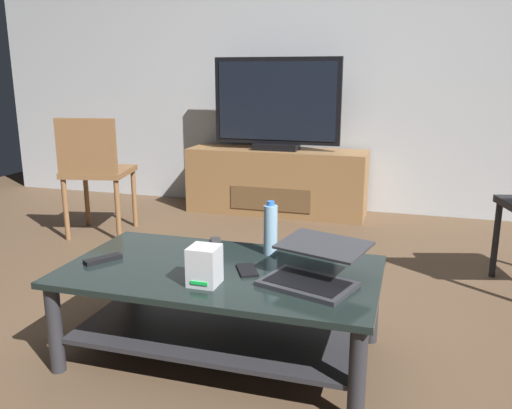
{
  "coord_description": "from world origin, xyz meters",
  "views": [
    {
      "loc": [
        0.72,
        -2.06,
        1.16
      ],
      "look_at": [
        0.0,
        0.33,
        0.54
      ],
      "focal_mm": 36.96,
      "sensor_mm": 36.0,
      "label": 1
    }
  ],
  "objects_px": {
    "tv_remote": "(103,259)",
    "coffee_table": "(222,295)",
    "side_chair": "(95,168)",
    "laptop": "(314,268)",
    "cell_phone": "(247,270)",
    "soundbar_remote": "(217,244)",
    "router_box": "(205,266)",
    "television": "(277,106)",
    "water_bottle_near": "(271,229)",
    "media_cabinet": "(277,181)"
  },
  "relations": [
    {
      "from": "tv_remote",
      "to": "coffee_table",
      "type": "bearing_deg",
      "value": 39.48
    },
    {
      "from": "side_chair",
      "to": "laptop",
      "type": "bearing_deg",
      "value": -36.63
    },
    {
      "from": "cell_phone",
      "to": "tv_remote",
      "type": "bearing_deg",
      "value": 158.29
    },
    {
      "from": "side_chair",
      "to": "soundbar_remote",
      "type": "xyz_separation_m",
      "value": [
        1.34,
        -1.07,
        -0.11
      ]
    },
    {
      "from": "laptop",
      "to": "router_box",
      "type": "height_order",
      "value": "router_box"
    },
    {
      "from": "television",
      "to": "cell_phone",
      "type": "bearing_deg",
      "value": -78.25
    },
    {
      "from": "television",
      "to": "router_box",
      "type": "xyz_separation_m",
      "value": [
        0.38,
        -2.52,
        -0.44
      ]
    },
    {
      "from": "coffee_table",
      "to": "cell_phone",
      "type": "height_order",
      "value": "cell_phone"
    },
    {
      "from": "cell_phone",
      "to": "water_bottle_near",
      "type": "bearing_deg",
      "value": 54.01
    },
    {
      "from": "media_cabinet",
      "to": "television",
      "type": "distance_m",
      "value": 0.64
    },
    {
      "from": "laptop",
      "to": "water_bottle_near",
      "type": "height_order",
      "value": "water_bottle_near"
    },
    {
      "from": "media_cabinet",
      "to": "cell_phone",
      "type": "height_order",
      "value": "media_cabinet"
    },
    {
      "from": "television",
      "to": "tv_remote",
      "type": "bearing_deg",
      "value": -93.1
    },
    {
      "from": "soundbar_remote",
      "to": "coffee_table",
      "type": "bearing_deg",
      "value": -91.98
    },
    {
      "from": "coffee_table",
      "to": "water_bottle_near",
      "type": "xyz_separation_m",
      "value": [
        0.14,
        0.23,
        0.23
      ]
    },
    {
      "from": "media_cabinet",
      "to": "router_box",
      "type": "height_order",
      "value": "media_cabinet"
    },
    {
      "from": "laptop",
      "to": "router_box",
      "type": "relative_size",
      "value": 2.89
    },
    {
      "from": "coffee_table",
      "to": "cell_phone",
      "type": "bearing_deg",
      "value": 0.21
    },
    {
      "from": "media_cabinet",
      "to": "cell_phone",
      "type": "distance_m",
      "value": 2.42
    },
    {
      "from": "cell_phone",
      "to": "tv_remote",
      "type": "xyz_separation_m",
      "value": [
        -0.62,
        -0.07,
        0.01
      ]
    },
    {
      "from": "media_cabinet",
      "to": "water_bottle_near",
      "type": "distance_m",
      "value": 2.21
    },
    {
      "from": "water_bottle_near",
      "to": "tv_remote",
      "type": "xyz_separation_m",
      "value": [
        -0.65,
        -0.3,
        -0.1
      ]
    },
    {
      "from": "television",
      "to": "side_chair",
      "type": "distance_m",
      "value": 1.53
    },
    {
      "from": "tv_remote",
      "to": "soundbar_remote",
      "type": "distance_m",
      "value": 0.51
    },
    {
      "from": "media_cabinet",
      "to": "tv_remote",
      "type": "height_order",
      "value": "media_cabinet"
    },
    {
      "from": "television",
      "to": "router_box",
      "type": "height_order",
      "value": "television"
    },
    {
      "from": "side_chair",
      "to": "soundbar_remote",
      "type": "bearing_deg",
      "value": -38.71
    },
    {
      "from": "television",
      "to": "tv_remote",
      "type": "distance_m",
      "value": 2.47
    },
    {
      "from": "television",
      "to": "water_bottle_near",
      "type": "xyz_separation_m",
      "value": [
        0.52,
        -2.11,
        -0.4
      ]
    },
    {
      "from": "media_cabinet",
      "to": "laptop",
      "type": "height_order",
      "value": "media_cabinet"
    },
    {
      "from": "coffee_table",
      "to": "router_box",
      "type": "relative_size",
      "value": 8.59
    },
    {
      "from": "coffee_table",
      "to": "router_box",
      "type": "xyz_separation_m",
      "value": [
        -0.0,
        -0.17,
        0.19
      ]
    },
    {
      "from": "router_box",
      "to": "media_cabinet",
      "type": "bearing_deg",
      "value": 98.43
    },
    {
      "from": "media_cabinet",
      "to": "side_chair",
      "type": "bearing_deg",
      "value": -136.45
    },
    {
      "from": "coffee_table",
      "to": "soundbar_remote",
      "type": "distance_m",
      "value": 0.32
    },
    {
      "from": "soundbar_remote",
      "to": "cell_phone",
      "type": "bearing_deg",
      "value": -75.26
    },
    {
      "from": "television",
      "to": "cell_phone",
      "type": "distance_m",
      "value": 2.45
    },
    {
      "from": "router_box",
      "to": "water_bottle_near",
      "type": "height_order",
      "value": "water_bottle_near"
    },
    {
      "from": "television",
      "to": "soundbar_remote",
      "type": "xyz_separation_m",
      "value": [
        0.26,
        -2.08,
        -0.51
      ]
    },
    {
      "from": "water_bottle_near",
      "to": "cell_phone",
      "type": "relative_size",
      "value": 1.71
    },
    {
      "from": "media_cabinet",
      "to": "television",
      "type": "xyz_separation_m",
      "value": [
        0.0,
        -0.02,
        0.63
      ]
    },
    {
      "from": "side_chair",
      "to": "router_box",
      "type": "relative_size",
      "value": 5.85
    },
    {
      "from": "tv_remote",
      "to": "side_chair",
      "type": "bearing_deg",
      "value": 156.2
    },
    {
      "from": "media_cabinet",
      "to": "tv_remote",
      "type": "distance_m",
      "value": 2.44
    },
    {
      "from": "media_cabinet",
      "to": "soundbar_remote",
      "type": "height_order",
      "value": "media_cabinet"
    },
    {
      "from": "coffee_table",
      "to": "water_bottle_near",
      "type": "distance_m",
      "value": 0.36
    },
    {
      "from": "television",
      "to": "water_bottle_near",
      "type": "height_order",
      "value": "television"
    },
    {
      "from": "soundbar_remote",
      "to": "laptop",
      "type": "bearing_deg",
      "value": -56.86
    },
    {
      "from": "laptop",
      "to": "tv_remote",
      "type": "height_order",
      "value": "laptop"
    },
    {
      "from": "laptop",
      "to": "soundbar_remote",
      "type": "relative_size",
      "value": 2.69
    }
  ]
}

